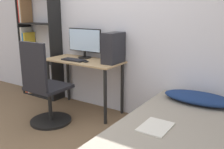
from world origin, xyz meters
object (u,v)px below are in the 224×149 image
at_px(office_chair, 45,93).
at_px(monitor, 84,42).
at_px(keyboard, 74,60).
at_px(bookshelf, 34,47).
at_px(pc_tower, 113,48).

distance_m(office_chair, monitor, 0.96).
height_order(monitor, keyboard, monitor).
xyz_separation_m(monitor, keyboard, (0.00, -0.25, -0.23)).
relative_size(monitor, keyboard, 1.66).
xyz_separation_m(bookshelf, keyboard, (1.09, -0.23, -0.08)).
relative_size(bookshelf, keyboard, 5.26).
distance_m(bookshelf, pc_tower, 1.64).
xyz_separation_m(office_chair, monitor, (0.03, 0.77, 0.57)).
bearing_deg(pc_tower, monitor, 172.01).
relative_size(office_chair, pc_tower, 2.69).
relative_size(bookshelf, pc_tower, 4.59).
xyz_separation_m(bookshelf, pc_tower, (1.64, -0.06, 0.12)).
distance_m(bookshelf, monitor, 1.09).
distance_m(monitor, keyboard, 0.34).
bearing_deg(pc_tower, keyboard, -162.51).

